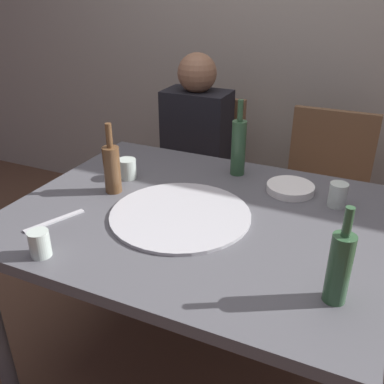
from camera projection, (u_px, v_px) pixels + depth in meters
ground_plane at (195, 360)px, 1.88m from camera, size 8.00×8.00×0.00m
back_wall at (296, 19)px, 2.45m from camera, size 6.00×0.10×2.60m
dining_table at (195, 230)px, 1.58m from camera, size 1.31×1.05×0.75m
pizza_tray at (180, 214)px, 1.51m from camera, size 0.50×0.50×0.01m
wine_bottle at (238, 146)px, 1.79m from camera, size 0.06×0.06×0.32m
beer_bottle at (112, 168)px, 1.65m from camera, size 0.07×0.07×0.28m
water_bottle at (339, 267)px, 1.07m from camera, size 0.06×0.06×0.28m
tumbler_near at (40, 244)px, 1.28m from camera, size 0.06×0.06×0.08m
tumbler_far at (338, 195)px, 1.56m from camera, size 0.07×0.07×0.09m
wine_glass at (127, 169)px, 1.79m from camera, size 0.08×0.08×0.08m
plate_stack at (290, 188)px, 1.68m from camera, size 0.19×0.19×0.03m
table_knife at (55, 221)px, 1.48m from camera, size 0.10×0.21×0.01m
chair_left at (201, 165)px, 2.54m from camera, size 0.44×0.44×0.90m
chair_right at (324, 187)px, 2.27m from camera, size 0.44×0.44×0.90m
guest_in_sweater at (190, 153)px, 2.36m from camera, size 0.36×0.56×1.17m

